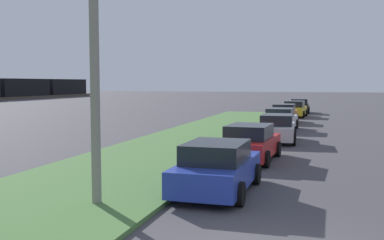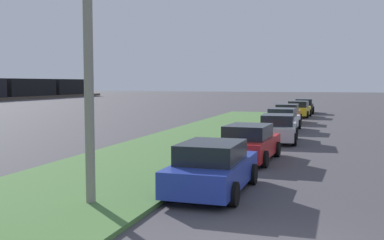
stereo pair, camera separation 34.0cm
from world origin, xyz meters
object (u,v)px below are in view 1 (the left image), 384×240
Objects in this scene: parked_car_white at (280,120)px; parked_car_black at (300,106)px; parked_car_red at (250,143)px; parked_car_silver at (277,128)px; parked_car_blue at (217,168)px; streetlight at (107,31)px; parked_car_orange at (284,114)px; parked_car_yellow at (295,109)px.

parked_car_black is at bearing 1.49° from parked_car_white.
parked_car_red is 1.00× the size of parked_car_silver.
parked_car_blue is at bearing -177.34° from parked_car_red.
parked_car_silver is at bearing -0.82° from parked_car_red.
streetlight reaches higher than parked_car_silver.
parked_car_orange is 0.57× the size of streetlight.
parked_car_red is (5.63, -0.04, 0.00)m from parked_car_blue.
streetlight is at bearing 178.65° from parked_car_yellow.
parked_car_yellow is (6.52, -0.39, 0.00)m from parked_car_orange.
parked_car_red is at bearing -15.73° from streetlight.
parked_car_silver is 12.10m from parked_car_orange.
parked_car_orange is (24.02, 0.18, 0.00)m from parked_car_blue.
parked_car_blue is 18.01m from parked_car_white.
parked_car_red and parked_car_black have the same top height.
parked_car_red is at bearing 178.23° from parked_car_black.
streetlight is at bearing 167.32° from parked_car_red.
parked_car_white is (12.38, -0.05, 0.00)m from parked_car_red.
parked_car_red is 1.02× the size of parked_car_orange.
parked_car_white is 18.15m from parked_car_black.
parked_car_blue is 0.98× the size of parked_car_red.
parked_car_orange is at bearing 179.42° from parked_car_yellow.
parked_car_black is 38.78m from streetlight.
parked_car_blue is at bearing -177.53° from parked_car_yellow.
parked_car_blue and parked_car_white have the same top height.
parked_car_white is at bearing 0.52° from parked_car_silver.
parked_car_white and parked_car_yellow have the same top height.
parked_car_red is 1.00× the size of parked_car_yellow.
parked_car_red is 1.01× the size of parked_car_black.
streetlight is (-8.00, 2.25, 3.67)m from parked_car_red.
parked_car_red is 24.91m from parked_car_yellow.
parked_car_orange is 26.72m from streetlight.
parked_car_silver is at bearing -1.52° from parked_car_blue.
streetlight is (-32.91, 2.43, 3.67)m from parked_car_yellow.
parked_car_red and parked_car_yellow have the same top height.
parked_car_silver is at bearing -10.61° from streetlight.
parked_car_blue is 0.98× the size of parked_car_silver.
parked_car_blue is 1.00× the size of parked_car_orange.
parked_car_orange is at bearing 0.07° from parked_car_silver.
parked_car_silver and parked_car_black have the same top height.
parked_car_silver is 1.01× the size of parked_car_black.
parked_car_yellow is 5.61m from parked_car_black.
parked_car_silver is 6.08m from parked_car_white.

